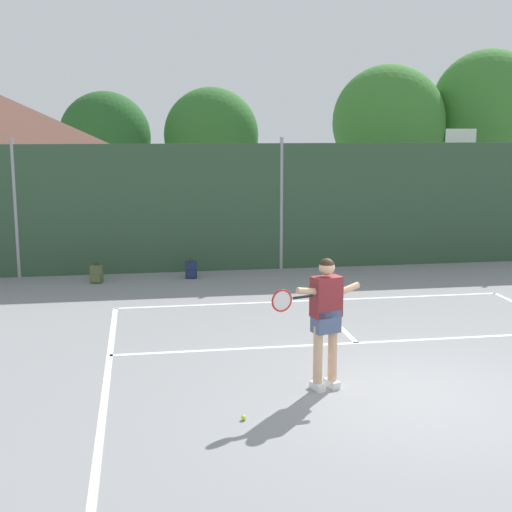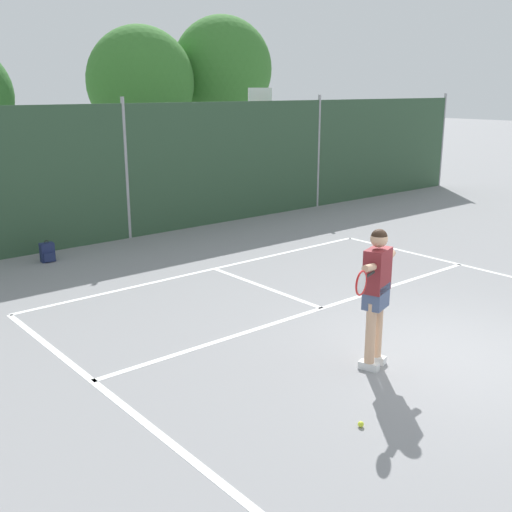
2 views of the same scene
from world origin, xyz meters
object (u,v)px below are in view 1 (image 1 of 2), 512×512
(tennis_ball, at_px, (244,418))
(backpack_navy, at_px, (191,270))
(backpack_olive, at_px, (97,275))
(basketball_hoop, at_px, (459,173))
(tennis_player, at_px, (325,312))

(tennis_ball, xyz_separation_m, backpack_navy, (-0.02, 8.59, 0.16))
(backpack_olive, bearing_deg, basketball_hoop, 14.21)
(basketball_hoop, xyz_separation_m, tennis_player, (-6.58, -10.09, -1.20))
(tennis_ball, height_order, backpack_navy, backpack_navy)
(basketball_hoop, xyz_separation_m, backpack_navy, (-7.87, -2.40, -2.12))
(basketball_hoop, distance_m, backpack_navy, 8.50)
(backpack_navy, bearing_deg, tennis_ball, -89.84)
(tennis_player, relative_size, backpack_olive, 4.01)
(backpack_navy, bearing_deg, basketball_hoop, 16.93)
(basketball_hoop, height_order, backpack_navy, basketball_hoop)
(tennis_ball, distance_m, backpack_navy, 8.59)
(tennis_player, relative_size, backpack_navy, 4.01)
(tennis_ball, bearing_deg, backpack_olive, 104.98)
(basketball_hoop, xyz_separation_m, backpack_olive, (-10.10, -2.56, -2.12))
(basketball_hoop, relative_size, tennis_ball, 53.79)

